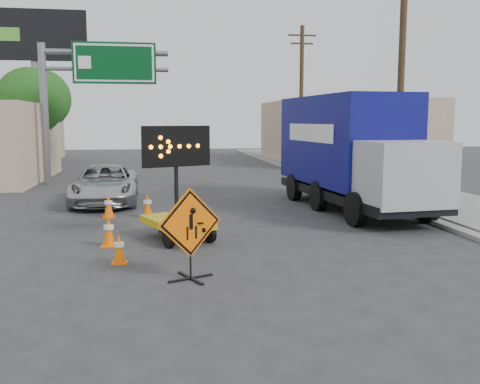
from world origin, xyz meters
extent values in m
plane|color=#2D2D30|center=(0.00, 0.00, 0.00)|extent=(100.00, 100.00, 0.00)
cube|color=gray|center=(7.20, 15.00, 0.06)|extent=(0.40, 60.00, 0.12)
cube|color=gray|center=(9.50, 15.00, 0.07)|extent=(4.00, 60.00, 0.15)
cube|color=tan|center=(13.00, 30.00, 2.30)|extent=(10.00, 14.00, 4.60)
cylinder|color=slate|center=(-6.50, 18.00, 3.40)|extent=(0.36, 0.36, 6.80)
cylinder|color=slate|center=(-3.50, 18.00, 6.40)|extent=(6.00, 0.28, 0.28)
cylinder|color=slate|center=(-3.50, 18.00, 5.60)|extent=(6.00, 0.20, 0.20)
cube|color=#043D18|center=(-3.10, 17.88, 5.90)|extent=(4.00, 0.10, 2.00)
cube|color=silver|center=(-3.10, 17.81, 5.90)|extent=(3.80, 0.01, 1.80)
cylinder|color=slate|center=(-8.50, 26.00, 4.50)|extent=(0.44, 0.44, 9.00)
cube|color=silver|center=(-8.30, 25.85, 8.30)|extent=(6.00, 0.25, 3.00)
cube|color=black|center=(-8.30, 25.70, 8.30)|extent=(6.10, 0.04, 3.10)
cylinder|color=#49361F|center=(8.00, 10.00, 4.50)|extent=(0.26, 0.26, 9.00)
cylinder|color=#49361F|center=(8.00, 24.00, 4.50)|extent=(0.26, 0.26, 9.00)
cube|color=#49361F|center=(8.00, 24.00, 8.40)|extent=(1.80, 0.10, 0.10)
cube|color=#49361F|center=(8.00, 24.00, 7.90)|extent=(1.40, 0.10, 0.10)
cylinder|color=#49361F|center=(-8.00, 22.00, 1.62)|extent=(0.28, 0.28, 3.25)
sphere|color=#164213|center=(-8.00, 22.00, 4.18)|extent=(3.71, 3.71, 3.71)
cylinder|color=#49361F|center=(-9.00, 30.00, 1.79)|extent=(0.28, 0.28, 3.58)
sphere|color=#164213|center=(-9.00, 30.00, 4.61)|extent=(4.10, 4.10, 4.10)
cube|color=black|center=(-0.58, 0.98, 0.02)|extent=(0.92, 0.46, 0.04)
cube|color=black|center=(-0.58, 0.98, 0.02)|extent=(0.46, 0.92, 0.04)
cylinder|color=black|center=(-0.58, 0.98, 0.38)|extent=(0.04, 0.04, 0.76)
cube|color=#FF6905|center=(-0.58, 0.98, 1.14)|extent=(1.27, 0.60, 1.38)
cube|color=black|center=(-0.58, 0.98, 1.14)|extent=(1.18, 0.54, 1.29)
cube|color=#C8A60B|center=(-0.70, 4.59, 0.47)|extent=(1.99, 2.43, 0.19)
cylinder|color=black|center=(-0.70, 4.59, 1.68)|extent=(0.11, 0.11, 2.31)
cube|color=black|center=(-0.70, 4.59, 2.47)|extent=(1.78, 0.84, 1.05)
imported|color=#B6B9BE|center=(-3.14, 11.36, 0.72)|extent=(2.48, 5.23, 1.44)
cube|color=black|center=(5.57, 8.36, 0.62)|extent=(3.20, 8.48, 0.31)
cube|color=#0C085E|center=(5.57, 9.19, 2.44)|extent=(3.14, 6.63, 3.11)
cube|color=#9EA0A5|center=(5.57, 5.04, 1.61)|extent=(2.54, 2.07, 1.87)
cube|color=#FF6905|center=(-2.06, 2.40, 0.01)|extent=(0.35, 0.35, 0.03)
cone|color=#FF6905|center=(-2.06, 2.40, 0.35)|extent=(0.27, 0.27, 0.65)
cylinder|color=silver|center=(-2.06, 2.40, 0.43)|extent=(0.22, 0.22, 0.10)
cube|color=#FF6905|center=(-2.42, 4.12, 0.02)|extent=(0.43, 0.43, 0.03)
cone|color=#FF6905|center=(-2.42, 4.12, 0.40)|extent=(0.30, 0.30, 0.73)
cylinder|color=silver|center=(-2.42, 4.12, 0.48)|extent=(0.25, 0.25, 0.11)
cube|color=#FF6905|center=(-1.51, 8.00, 0.02)|extent=(0.52, 0.52, 0.03)
cone|color=#FF6905|center=(-1.51, 8.00, 0.42)|extent=(0.32, 0.32, 0.78)
cylinder|color=silver|center=(-1.51, 8.00, 0.51)|extent=(0.26, 0.26, 0.11)
cube|color=#FF6905|center=(-2.76, 8.21, 0.02)|extent=(0.46, 0.46, 0.03)
cone|color=#FF6905|center=(-2.76, 8.21, 0.41)|extent=(0.31, 0.31, 0.75)
cylinder|color=silver|center=(-2.76, 8.21, 0.49)|extent=(0.25, 0.25, 0.11)
camera|label=1|loc=(-1.22, -9.34, 3.14)|focal=40.00mm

